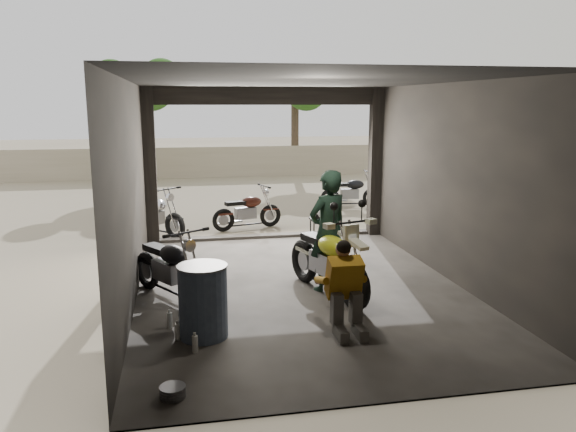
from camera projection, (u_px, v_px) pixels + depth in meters
name	position (u px, v px, depth m)	size (l,w,h in m)	color
ground	(301.00, 290.00, 8.80)	(80.00, 80.00, 0.00)	#7A6D56
garage	(294.00, 204.00, 9.08)	(7.00, 7.13, 3.20)	#2D2B28
boundary_wall	(226.00, 162.00, 22.15)	(18.00, 0.30, 1.20)	gray
tree_left	(141.00, 70.00, 19.48)	(2.20, 2.20, 5.60)	#382B1E
tree_right	(295.00, 85.00, 22.09)	(2.20, 2.20, 5.00)	#382B1E
main_bike	(328.00, 255.00, 8.44)	(0.78, 1.91, 1.27)	beige
left_bike	(169.00, 263.00, 8.27)	(0.69, 1.67, 1.13)	black
outside_bike_a	(154.00, 211.00, 12.33)	(0.67, 1.62, 1.10)	black
outside_bike_b	(247.00, 208.00, 12.93)	(0.61, 1.49, 1.01)	#3F170F
outside_bike_c	(351.00, 189.00, 15.64)	(0.62, 1.52, 1.03)	black
rider	(328.00, 231.00, 8.59)	(0.69, 0.45, 1.89)	black
mechanic	(347.00, 290.00, 7.04)	(0.58, 0.78, 1.13)	#BA8318
stool	(319.00, 222.00, 11.73)	(0.37, 0.37, 0.51)	black
helmet	(320.00, 213.00, 11.64)	(0.28, 0.29, 0.26)	silver
oil_drum	(203.00, 302.00, 6.91)	(0.60, 0.60, 0.93)	#38465E
sign_post	(410.00, 157.00, 13.91)	(0.77, 0.08, 2.32)	black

